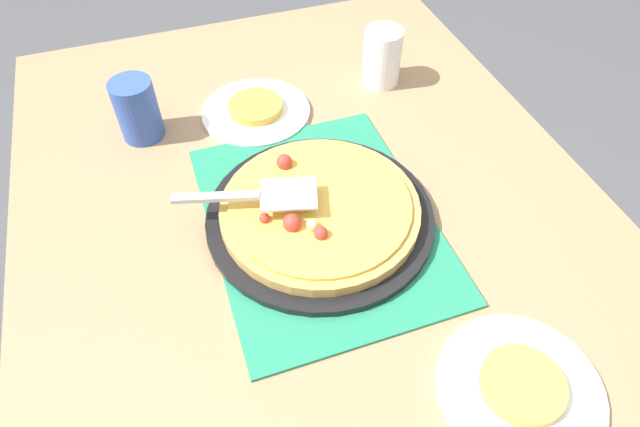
# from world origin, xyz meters

# --- Properties ---
(ground_plane) EXTENTS (8.00, 8.00, 0.00)m
(ground_plane) POSITION_xyz_m (0.00, 0.00, 0.00)
(ground_plane) COLOR #4C4C51
(dining_table) EXTENTS (1.40, 1.00, 0.75)m
(dining_table) POSITION_xyz_m (0.00, 0.00, 0.64)
(dining_table) COLOR #9E7A56
(dining_table) RESTS_ON ground_plane
(placemat) EXTENTS (0.48, 0.36, 0.01)m
(placemat) POSITION_xyz_m (0.00, 0.00, 0.75)
(placemat) COLOR #237F5B
(placemat) RESTS_ON dining_table
(pizza_pan) EXTENTS (0.38, 0.38, 0.01)m
(pizza_pan) POSITION_xyz_m (0.00, 0.00, 0.76)
(pizza_pan) COLOR black
(pizza_pan) RESTS_ON placemat
(pizza) EXTENTS (0.33, 0.33, 0.05)m
(pizza) POSITION_xyz_m (-0.00, -0.00, 0.78)
(pizza) COLOR tan
(pizza) RESTS_ON pizza_pan
(plate_near_left) EXTENTS (0.22, 0.22, 0.01)m
(plate_near_left) POSITION_xyz_m (0.37, 0.15, 0.76)
(plate_near_left) COLOR white
(plate_near_left) RESTS_ON dining_table
(plate_far_right) EXTENTS (0.22, 0.22, 0.01)m
(plate_far_right) POSITION_xyz_m (-0.32, -0.03, 0.76)
(plate_far_right) COLOR white
(plate_far_right) RESTS_ON dining_table
(served_slice_left) EXTENTS (0.11, 0.11, 0.02)m
(served_slice_left) POSITION_xyz_m (0.37, 0.15, 0.77)
(served_slice_left) COLOR #EAB747
(served_slice_left) RESTS_ON plate_near_left
(served_slice_right) EXTENTS (0.11, 0.11, 0.02)m
(served_slice_right) POSITION_xyz_m (-0.32, -0.03, 0.77)
(served_slice_right) COLOR gold
(served_slice_right) RESTS_ON plate_far_right
(cup_near) EXTENTS (0.08, 0.08, 0.12)m
(cup_near) POSITION_xyz_m (-0.33, -0.25, 0.81)
(cup_near) COLOR #3351AD
(cup_near) RESTS_ON dining_table
(cup_far) EXTENTS (0.08, 0.08, 0.12)m
(cup_far) POSITION_xyz_m (-0.34, 0.26, 0.81)
(cup_far) COLOR white
(cup_far) RESTS_ON dining_table
(pizza_server) EXTENTS (0.10, 0.23, 0.01)m
(pizza_server) POSITION_xyz_m (-0.03, -0.09, 0.82)
(pizza_server) COLOR silver
(pizza_server) RESTS_ON pizza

